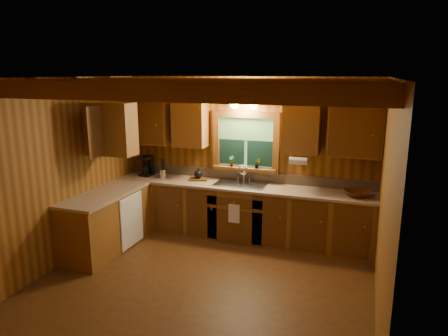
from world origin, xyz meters
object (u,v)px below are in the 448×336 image
sink (241,187)px  coffee_maker (147,166)px  cutting_board (198,179)px  wicker_basket (358,193)px

sink → coffee_maker: (-1.73, 0.07, 0.21)m
sink → cutting_board: 0.76m
coffee_maker → wicker_basket: (3.53, -0.13, -0.12)m
sink → wicker_basket: size_ratio=2.15×
sink → coffee_maker: coffee_maker is taller
sink → wicker_basket: 1.80m
cutting_board → wicker_basket: bearing=-18.4°
coffee_maker → wicker_basket: size_ratio=0.90×
sink → cutting_board: (-0.76, 0.06, 0.06)m
cutting_board → coffee_maker: bearing=163.3°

